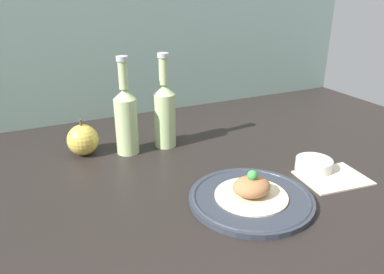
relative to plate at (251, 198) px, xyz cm
name	(u,v)px	position (x,y,z in cm)	size (l,w,h in cm)	color
ground_plane	(190,187)	(-7.56, 14.31, -2.77)	(180.00, 110.00, 4.00)	black
plate	(251,198)	(0.00, 0.00, 0.00)	(26.57, 26.57, 1.45)	#2D333D
plated_food	(252,189)	(0.00, 0.00, 2.30)	(15.54, 15.54, 6.17)	beige
cider_bottle_left	(126,118)	(-16.53, 35.56, 9.21)	(6.06, 6.06, 26.34)	#B7D18E
cider_bottle_right	(165,112)	(-5.56, 35.56, 9.21)	(6.06, 6.06, 26.34)	#B7D18E
apple	(83,140)	(-27.75, 39.50, 3.42)	(8.37, 8.37, 9.97)	gold
napkin	(333,177)	(23.31, 0.19, -0.37)	(16.55, 13.34, 0.80)	beige
dipping_bowl	(314,165)	(21.91, 5.37, 0.77)	(8.90, 8.90, 3.08)	silver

